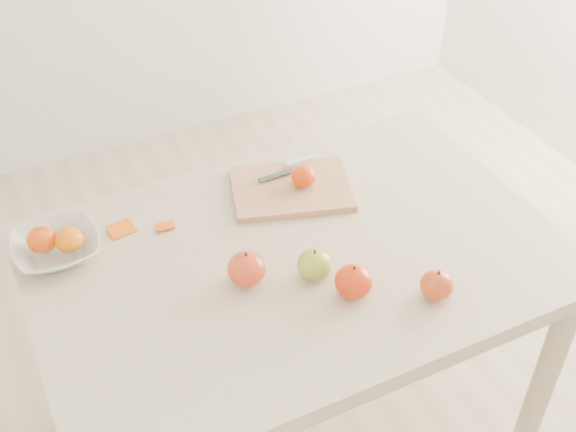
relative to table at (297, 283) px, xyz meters
name	(u,v)px	position (x,y,z in m)	size (l,w,h in m)	color
table	(297,283)	(0.00, 0.00, 0.00)	(1.20, 0.80, 0.75)	beige
cutting_board	(291,189)	(0.09, 0.21, 0.11)	(0.30, 0.22, 0.02)	tan
board_tangerine	(304,176)	(0.12, 0.20, 0.14)	(0.06, 0.06, 0.05)	#CC3907
fruit_bowl	(56,247)	(-0.50, 0.23, 0.12)	(0.20, 0.20, 0.05)	silver
bowl_tangerine_near	(42,240)	(-0.52, 0.24, 0.15)	(0.07, 0.07, 0.06)	#D24307
bowl_tangerine_far	(69,240)	(-0.47, 0.22, 0.15)	(0.06, 0.06, 0.06)	orange
orange_peel_a	(121,231)	(-0.34, 0.25, 0.10)	(0.06, 0.04, 0.00)	#E35A10
orange_peel_b	(165,227)	(-0.25, 0.22, 0.10)	(0.04, 0.04, 0.00)	#E84E10
paring_knife	(295,164)	(0.13, 0.28, 0.12)	(0.17, 0.05, 0.01)	white
apple_green	(314,265)	(0.00, -0.09, 0.13)	(0.08, 0.08, 0.07)	olive
apple_red_b	(247,269)	(-0.14, -0.04, 0.14)	(0.08, 0.08, 0.08)	#A41404
apple_red_c	(353,282)	(0.05, -0.17, 0.14)	(0.08, 0.08, 0.07)	#A31402
apple_red_e	(437,285)	(0.20, -0.25, 0.13)	(0.07, 0.07, 0.06)	maroon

